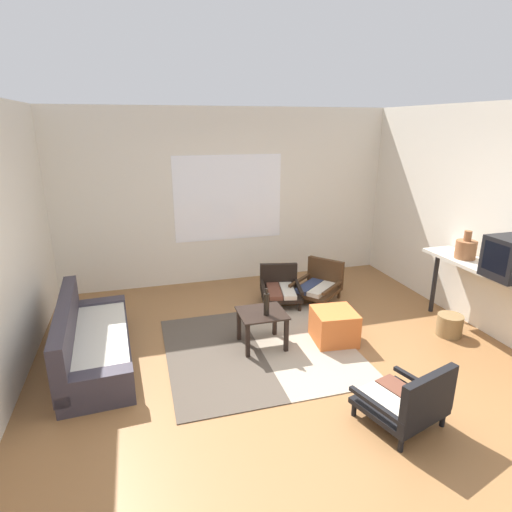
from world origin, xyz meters
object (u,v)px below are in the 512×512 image
object	(u,v)px
ottoman_orange	(334,326)
console_shelf	(491,278)
armchair_by_window	(280,287)
wicker_basket	(449,325)
coffee_table	(262,320)
glass_bottle	(266,304)
armchair_corner	(319,284)
couch	(91,343)
clay_vase	(466,249)
armchair_striped_foreground	(408,401)

from	to	relation	value
ottoman_orange	console_shelf	size ratio (longest dim) A/B	0.25
armchair_by_window	wicker_basket	size ratio (longest dim) A/B	2.39
coffee_table	armchair_by_window	bearing A→B (deg)	61.43
coffee_table	wicker_basket	world-z (taller)	coffee_table
armchair_by_window	glass_bottle	bearing A→B (deg)	-115.95
armchair_by_window	armchair_corner	distance (m)	0.58
console_shelf	glass_bottle	distance (m)	2.54
couch	clay_vase	world-z (taller)	clay_vase
ottoman_orange	wicker_basket	distance (m)	1.44
coffee_table	armchair_corner	bearing A→B (deg)	42.11
armchair_by_window	clay_vase	distance (m)	2.43
ottoman_orange	wicker_basket	bearing A→B (deg)	-10.06
armchair_striped_foreground	console_shelf	xyz separation A→B (m)	(1.72, 1.01, 0.56)
couch	ottoman_orange	world-z (taller)	couch
console_shelf	wicker_basket	xyz separation A→B (m)	(-0.24, 0.25, -0.68)
glass_bottle	console_shelf	bearing A→B (deg)	-12.58
armchair_by_window	glass_bottle	size ratio (longest dim) A/B	2.29
armchair_by_window	clay_vase	size ratio (longest dim) A/B	2.10
armchair_corner	glass_bottle	size ratio (longest dim) A/B	2.72
couch	coffee_table	size ratio (longest dim) A/B	3.63
couch	armchair_corner	bearing A→B (deg)	16.02
clay_vase	ottoman_orange	bearing A→B (deg)	177.83
ottoman_orange	armchair_striped_foreground	bearing A→B (deg)	-92.39
armchair_striped_foreground	clay_vase	distance (m)	2.37
armchair_by_window	wicker_basket	xyz separation A→B (m)	(1.65, -1.49, -0.10)
armchair_striped_foreground	glass_bottle	xyz separation A→B (m)	(-0.75, 1.56, 0.31)
armchair_by_window	couch	bearing A→B (deg)	-159.58
armchair_striped_foreground	glass_bottle	world-z (taller)	glass_bottle
coffee_table	wicker_basket	distance (m)	2.30
wicker_basket	clay_vase	bearing A→B (deg)	37.89
ottoman_orange	clay_vase	xyz separation A→B (m)	(1.65, -0.06, 0.83)
couch	glass_bottle	distance (m)	1.94
coffee_table	armchair_striped_foreground	xyz separation A→B (m)	(0.78, -1.63, -0.08)
armchair_striped_foreground	clay_vase	bearing A→B (deg)	40.03
glass_bottle	wicker_basket	world-z (taller)	glass_bottle
ottoman_orange	glass_bottle	xyz separation A→B (m)	(-0.81, 0.05, 0.36)
armchair_by_window	glass_bottle	distance (m)	1.36
ottoman_orange	glass_bottle	size ratio (longest dim) A/B	1.52
console_shelf	glass_bottle	size ratio (longest dim) A/B	6.04
armchair_by_window	ottoman_orange	world-z (taller)	armchair_by_window
armchair_corner	armchair_striped_foreground	bearing A→B (deg)	-98.55
console_shelf	glass_bottle	bearing A→B (deg)	167.42
armchair_corner	wicker_basket	world-z (taller)	armchair_corner
armchair_by_window	armchair_corner	size ratio (longest dim) A/B	0.84
coffee_table	glass_bottle	world-z (taller)	glass_bottle
coffee_table	ottoman_orange	size ratio (longest dim) A/B	1.11
armchair_by_window	console_shelf	world-z (taller)	console_shelf
armchair_corner	clay_vase	size ratio (longest dim) A/B	2.49
wicker_basket	armchair_corner	bearing A→B (deg)	126.41
armchair_striped_foreground	ottoman_orange	world-z (taller)	armchair_striped_foreground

